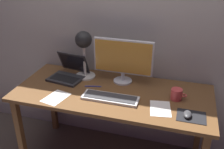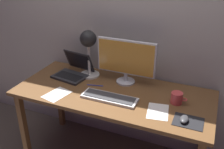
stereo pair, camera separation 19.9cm
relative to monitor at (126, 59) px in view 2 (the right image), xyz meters
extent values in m
cube|color=#A8A099|center=(-0.04, 0.21, 0.34)|extent=(4.80, 0.06, 2.60)
cube|color=brown|center=(-0.04, -0.19, -0.23)|extent=(1.60, 0.70, 0.03)
cube|color=brown|center=(-0.78, -0.48, -0.60)|extent=(0.05, 0.05, 0.71)
cube|color=brown|center=(-0.78, 0.10, -0.60)|extent=(0.05, 0.05, 0.71)
cube|color=brown|center=(0.70, 0.10, -0.60)|extent=(0.05, 0.05, 0.71)
cylinder|color=silver|center=(0.00, 0.00, -0.21)|extent=(0.16, 0.16, 0.01)
cylinder|color=silver|center=(0.00, 0.00, -0.17)|extent=(0.03, 0.03, 0.07)
cube|color=silver|center=(0.00, 0.00, 0.02)|extent=(0.51, 0.03, 0.30)
cube|color=gold|center=(0.00, -0.02, 0.02)|extent=(0.48, 0.00, 0.27)
cube|color=silver|center=(-0.02, -0.31, -0.21)|extent=(0.44, 0.14, 0.02)
cube|color=#38383A|center=(-0.02, -0.31, -0.20)|extent=(0.41, 0.11, 0.01)
cube|color=#28282B|center=(-0.49, -0.11, -0.21)|extent=(0.32, 0.25, 0.02)
cube|color=black|center=(-0.50, -0.12, -0.20)|extent=(0.26, 0.15, 0.00)
cube|color=#28282B|center=(-0.47, 0.03, -0.10)|extent=(0.30, 0.13, 0.19)
cube|color=black|center=(-0.47, 0.03, -0.10)|extent=(0.27, 0.12, 0.16)
cylinder|color=beige|center=(-0.35, 0.00, -0.21)|extent=(0.18, 0.18, 0.01)
cylinder|color=silver|center=(-0.35, 0.00, -0.05)|extent=(0.02, 0.02, 0.31)
sphere|color=black|center=(-0.35, 0.00, 0.14)|extent=(0.15, 0.15, 0.15)
sphere|color=#FFEAB2|center=(-0.35, -0.01, 0.10)|extent=(0.05, 0.05, 0.05)
cube|color=black|center=(0.59, -0.37, -0.22)|extent=(0.20, 0.16, 0.00)
ellipsoid|color=#38383A|center=(0.56, -0.38, -0.20)|extent=(0.06, 0.10, 0.03)
cylinder|color=#CC3F3F|center=(0.47, -0.17, -0.17)|extent=(0.09, 0.09, 0.09)
torus|color=#CC3F3F|center=(0.52, -0.17, -0.17)|extent=(0.05, 0.05, 0.01)
cube|color=white|center=(0.37, -0.33, -0.22)|extent=(0.18, 0.23, 0.00)
cube|color=white|center=(-0.43, -0.41, -0.22)|extent=(0.19, 0.24, 0.00)
cylinder|color=#2633A5|center=(-0.22, -0.16, -0.21)|extent=(0.14, 0.04, 0.01)
camera|label=1|loc=(0.48, -1.96, 0.84)|focal=41.63mm
camera|label=2|loc=(0.67, -1.89, 0.84)|focal=41.63mm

